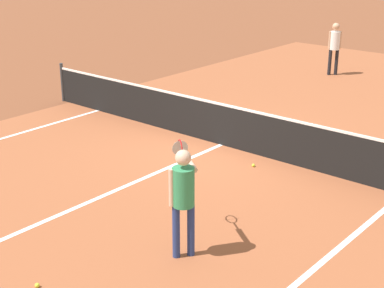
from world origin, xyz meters
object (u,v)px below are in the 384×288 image
object	(u,v)px
player_far	(335,43)
tennis_ball_mid_court	(37,285)
tennis_ball_near_net	(253,165)
player_near	(183,191)
net	(222,124)

from	to	relation	value
player_far	tennis_ball_mid_court	distance (m)	14.05
player_far	tennis_ball_mid_court	xyz separation A→B (m)	(2.78, -13.73, -1.01)
tennis_ball_mid_court	tennis_ball_near_net	bearing A→B (deg)	92.19
player_far	tennis_ball_mid_court	size ratio (longest dim) A/B	25.75
player_near	player_far	bearing A→B (deg)	107.49
net	player_far	world-z (taller)	player_far
player_near	net	bearing A→B (deg)	120.68
player_near	player_far	xyz separation A→B (m)	(-3.73, 11.83, 0.01)
tennis_ball_near_net	net	bearing A→B (deg)	154.46
player_near	tennis_ball_near_net	size ratio (longest dim) A/B	25.17
player_far	tennis_ball_near_net	size ratio (longest dim) A/B	25.75
net	player_far	distance (m)	7.85
net	tennis_ball_near_net	distance (m)	1.50
player_far	player_near	bearing A→B (deg)	-72.51
player_near	tennis_ball_mid_court	world-z (taller)	player_near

